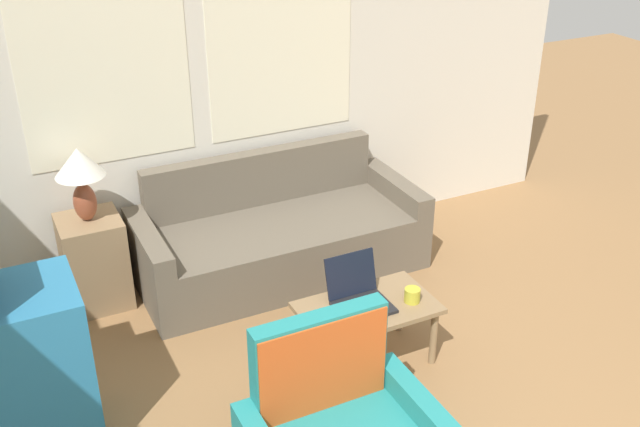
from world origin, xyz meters
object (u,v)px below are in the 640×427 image
couch (277,238)px  cup_navy (412,295)px  coffee_table (367,314)px  laptop (359,295)px  table_lamp (80,171)px

couch → cup_navy: (0.31, -1.32, 0.19)m
coffee_table → cup_navy: 0.29m
coffee_table → laptop: (-0.04, 0.05, 0.12)m
table_lamp → coffee_table: size_ratio=0.62×
laptop → cup_navy: 0.32m
laptop → coffee_table: bearing=-52.0°
laptop → table_lamp: bearing=134.1°
laptop → cup_navy: bearing=-22.3°
couch → laptop: 1.21m
couch → cup_navy: bearing=-76.9°
couch → table_lamp: size_ratio=4.07×
couch → laptop: bearing=-89.5°
cup_navy → laptop: bearing=157.7°
table_lamp → cup_navy: table_lamp is taller
table_lamp → cup_navy: 2.21m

